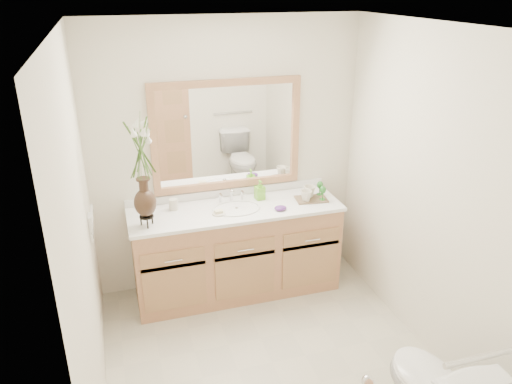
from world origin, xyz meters
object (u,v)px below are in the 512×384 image
object	(u,v)px
tray	(311,199)
tumbler	(173,204)
flower_vase	(141,158)
soap_bottle	(260,191)

from	to	relation	value
tray	tumbler	bearing A→B (deg)	179.42
tumbler	flower_vase	bearing A→B (deg)	-135.14
flower_vase	soap_bottle	world-z (taller)	flower_vase
soap_bottle	tray	world-z (taller)	soap_bottle
tumbler	soap_bottle	distance (m)	0.77
soap_bottle	tray	xyz separation A→B (m)	(0.44, -0.15, -0.07)
tumbler	tray	xyz separation A→B (m)	(1.21, -0.15, -0.04)
tumbler	tray	distance (m)	1.22
soap_bottle	tray	bearing A→B (deg)	-26.29
tray	soap_bottle	bearing A→B (deg)	167.22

